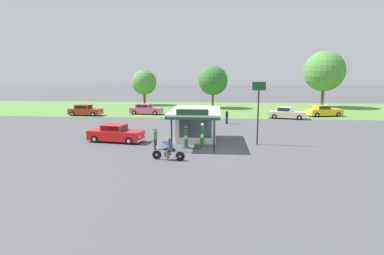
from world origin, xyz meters
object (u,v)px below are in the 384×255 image
at_px(gas_pump_offside, 202,137).
at_px(motorcycle_with_rider, 169,151).
at_px(featured_classic_sedan, 116,134).
at_px(parked_car_back_row_far_left, 324,111).
at_px(bystander_strolling_foreground, 155,138).
at_px(parked_car_second_row_spare, 286,113).
at_px(parked_car_back_row_left, 85,111).
at_px(parked_car_back_row_far_right, 146,109).
at_px(bystander_chatting_near_pumps, 227,117).
at_px(gas_pump_nearside, 186,138).
at_px(roadside_pole_sign, 258,103).

distance_m(gas_pump_offside, motorcycle_with_rider, 4.21).
bearing_deg(featured_classic_sedan, parked_car_back_row_far_left, 38.38).
bearing_deg(bystander_strolling_foreground, parked_car_second_row_spare, 52.78).
height_order(parked_car_second_row_spare, parked_car_back_row_left, parked_car_second_row_spare).
bearing_deg(parked_car_back_row_far_right, featured_classic_sedan, -84.82).
xyz_separation_m(featured_classic_sedan, bystander_chatting_near_pumps, (10.02, 11.02, 0.16)).
xyz_separation_m(parked_car_back_row_left, bystander_chatting_near_pumps, (20.16, -5.94, 0.16)).
bearing_deg(motorcycle_with_rider, featured_classic_sedan, 135.38).
bearing_deg(parked_car_back_row_far_left, gas_pump_nearside, -130.12).
bearing_deg(gas_pump_offside, bystander_chatting_near_pumps, 79.72).
height_order(parked_car_back_row_far_right, parked_car_back_row_left, parked_car_back_row_left).
relative_size(featured_classic_sedan, parked_car_second_row_spare, 1.01).
bearing_deg(featured_classic_sedan, bystander_strolling_foreground, -31.94).
height_order(gas_pump_nearside, parked_car_back_row_far_left, gas_pump_nearside).
bearing_deg(bystander_chatting_near_pumps, parked_car_back_row_left, 163.59).
height_order(gas_pump_offside, parked_car_back_row_left, gas_pump_offside).
bearing_deg(bystander_chatting_near_pumps, bystander_strolling_foreground, -113.98).
height_order(gas_pump_nearside, bystander_strolling_foreground, gas_pump_nearside).
bearing_deg(parked_car_back_row_far_right, bystander_chatting_near_pumps, -34.55).
relative_size(parked_car_back_row_far_left, bystander_strolling_foreground, 3.10).
bearing_deg(parked_car_back_row_far_left, gas_pump_offside, -127.96).
relative_size(motorcycle_with_rider, parked_car_back_row_left, 0.46).
relative_size(parked_car_back_row_far_left, roadside_pole_sign, 0.99).
xyz_separation_m(parked_car_back_row_far_right, roadside_pole_sign, (13.99, -19.20, 2.85)).
xyz_separation_m(motorcycle_with_rider, roadside_pole_sign, (6.69, 5.40, 2.90)).
relative_size(motorcycle_with_rider, parked_car_second_row_spare, 0.45).
distance_m(parked_car_second_row_spare, bystander_strolling_foreground, 23.37).
relative_size(bystander_chatting_near_pumps, roadside_pole_sign, 0.31).
relative_size(gas_pump_offside, bystander_strolling_foreground, 1.24).
distance_m(motorcycle_with_rider, parked_car_back_row_far_right, 25.67).
distance_m(featured_classic_sedan, parked_car_back_row_far_right, 19.19).
height_order(gas_pump_offside, bystander_chatting_near_pumps, gas_pump_offside).
height_order(gas_pump_nearside, roadside_pole_sign, roadside_pole_sign).
bearing_deg(parked_car_back_row_far_right, bystander_strolling_foreground, -75.12).
bearing_deg(gas_pump_nearside, parked_car_back_row_left, 131.28).
height_order(featured_classic_sedan, parked_car_back_row_far_right, featured_classic_sedan).
bearing_deg(bystander_chatting_near_pumps, gas_pump_nearside, -105.77).
distance_m(parked_car_second_row_spare, parked_car_back_row_left, 28.30).
xyz_separation_m(gas_pump_offside, parked_car_back_row_far_left, (16.25, 20.83, -0.24)).
xyz_separation_m(parked_car_second_row_spare, parked_car_back_row_far_right, (-19.88, 3.00, 0.01)).
height_order(gas_pump_nearside, parked_car_second_row_spare, gas_pump_nearside).
relative_size(parked_car_back_row_far_left, parked_car_back_row_far_right, 1.03).
xyz_separation_m(gas_pump_nearside, gas_pump_offside, (1.30, 0.00, 0.11)).
xyz_separation_m(featured_classic_sedan, bystander_strolling_foreground, (4.01, -2.50, 0.19)).
distance_m(gas_pump_nearside, featured_classic_sedan, 6.65).
relative_size(gas_pump_nearside, featured_classic_sedan, 0.36).
distance_m(featured_classic_sedan, parked_car_back_row_left, 19.76).
distance_m(parked_car_second_row_spare, parked_car_back_row_far_right, 20.10).
bearing_deg(parked_car_back_row_far_right, motorcycle_with_rider, -73.47).
distance_m(motorcycle_with_rider, parked_car_back_row_left, 27.40).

